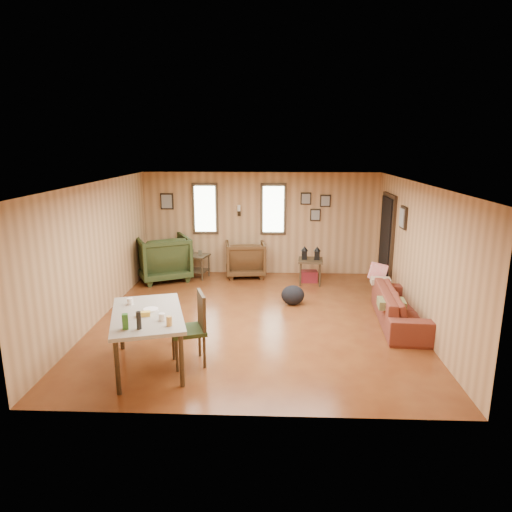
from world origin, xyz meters
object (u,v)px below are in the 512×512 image
Objects in this scene: recliner_green at (163,256)px; end_table at (197,262)px; side_table at (311,258)px; sofa at (404,302)px; dining_table at (147,318)px; recliner_brown at (245,257)px.

end_table is at bearing 167.99° from recliner_green.
recliner_green reaches higher than side_table.
sofa is at bearing -58.25° from side_table.
side_table is at bearing 41.44° from dining_table.
dining_table is at bearing -89.07° from end_table.
end_table is (0.73, 0.19, -0.19)m from recliner_green.
recliner_green reaches higher than sofa.
recliner_brown reaches higher than end_table.
side_table is (2.60, -0.37, 0.21)m from end_table.
recliner_brown is at bearing 60.70° from dining_table.
recliner_brown is 0.81× the size of recliner_green.
end_table is at bearing 171.97° from side_table.
dining_table is (0.07, -4.39, 0.35)m from end_table.
side_table is (-1.43, 2.31, 0.18)m from sofa.
end_table is 4.41m from dining_table.
end_table is 0.38× the size of dining_table.
dining_table is (-1.05, -4.58, 0.26)m from recliner_brown.
recliner_brown is 1.89m from recliner_green.
recliner_brown is at bearing 159.32° from side_table.
recliner_brown reaches higher than side_table.
dining_table is (-2.53, -4.03, 0.14)m from side_table.
sofa is 2.42× the size of side_table.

